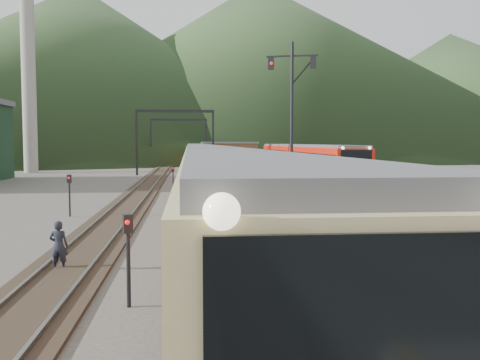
{
  "coord_description": "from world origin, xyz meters",
  "views": [
    {
      "loc": [
        -1.25,
        -10.98,
        4.01
      ],
      "look_at": [
        1.49,
        17.31,
        2.0
      ],
      "focal_mm": 40.0,
      "sensor_mm": 36.0,
      "label": 1
    }
  ],
  "objects": [
    {
      "name": "ground",
      "position": [
        0.0,
        0.0,
        0.0
      ],
      "size": [
        400.0,
        400.0,
        0.0
      ],
      "primitive_type": "plane",
      "color": "#47423D",
      "rests_on": "ground"
    },
    {
      "name": "track_main",
      "position": [
        0.0,
        40.0,
        0.07
      ],
      "size": [
        2.6,
        200.0,
        0.23
      ],
      "color": "black",
      "rests_on": "ground"
    },
    {
      "name": "track_far",
      "position": [
        -5.0,
        40.0,
        0.07
      ],
      "size": [
        2.6,
        200.0,
        0.23
      ],
      "color": "black",
      "rests_on": "ground"
    },
    {
      "name": "track_second",
      "position": [
        11.5,
        40.0,
        0.07
      ],
      "size": [
        2.6,
        200.0,
        0.23
      ],
      "color": "black",
      "rests_on": "ground"
    },
    {
      "name": "platform",
      "position": [
        5.6,
        38.0,
        0.5
      ],
      "size": [
        8.0,
        100.0,
        1.0
      ],
      "primitive_type": "cube",
      "color": "gray",
      "rests_on": "ground"
    },
    {
      "name": "gantry_near",
      "position": [
        -2.85,
        55.0,
        5.59
      ],
      "size": [
        9.55,
        0.25,
        8.0
      ],
      "color": "black",
      "rests_on": "ground"
    },
    {
      "name": "gantry_far",
      "position": [
        -2.85,
        80.0,
        5.59
      ],
      "size": [
        9.55,
        0.25,
        8.0
      ],
      "color": "black",
      "rests_on": "ground"
    },
    {
      "name": "smokestack",
      "position": [
        -22.0,
        62.0,
        15.0
      ],
      "size": [
        1.8,
        1.8,
        30.0
      ],
      "primitive_type": "cylinder",
      "color": "#9E998E",
      "rests_on": "ground"
    },
    {
      "name": "station_shed",
      "position": [
        5.6,
        78.0,
        2.57
      ],
      "size": [
        9.4,
        4.4,
        3.1
      ],
      "color": "brown",
      "rests_on": "platform"
    },
    {
      "name": "hill_a",
      "position": [
        -40.0,
        190.0,
        30.0
      ],
      "size": [
        180.0,
        180.0,
        60.0
      ],
      "primitive_type": "cone",
      "color": "#374D29",
      "rests_on": "ground"
    },
    {
      "name": "hill_b",
      "position": [
        30.0,
        230.0,
        37.5
      ],
      "size": [
        220.0,
        220.0,
        75.0
      ],
      "primitive_type": "cone",
      "color": "#374D29",
      "rests_on": "ground"
    },
    {
      "name": "hill_c",
      "position": [
        110.0,
        210.0,
        25.0
      ],
      "size": [
        160.0,
        160.0,
        50.0
      ],
      "primitive_type": "cone",
      "color": "#374D29",
      "rests_on": "ground"
    },
    {
      "name": "main_train",
      "position": [
        0.0,
        41.3,
        1.97
      ],
      "size": [
        2.85,
        97.93,
        3.48
      ],
      "color": "#D6BE80",
      "rests_on": "track_main"
    },
    {
      "name": "second_train",
      "position": [
        11.5,
        48.7,
        2.02
      ],
      "size": [
        2.94,
        40.04,
        3.59
      ],
      "color": "red",
      "rests_on": "track_second"
    },
    {
      "name": "signal_mast",
      "position": [
        3.17,
        11.71,
        5.42
      ],
      "size": [
        2.14,
        0.73,
        7.27
      ],
      "color": "black",
      "rests_on": "platform"
    },
    {
      "name": "short_signal_a",
      "position": [
        -2.72,
        1.98,
        1.46
      ],
      "size": [
        0.26,
        0.22,
        2.27
      ],
      "color": "black",
      "rests_on": "ground"
    },
    {
      "name": "short_signal_b",
      "position": [
        -2.4,
        28.89,
        1.46
      ],
      "size": [
        0.22,
        0.16,
        2.27
      ],
      "color": "black",
      "rests_on": "ground"
    },
    {
      "name": "short_signal_c",
      "position": [
        -7.65,
        18.43,
        1.46
      ],
      "size": [
        0.23,
        0.17,
        2.27
      ],
      "color": "black",
      "rests_on": "ground"
    },
    {
      "name": "worker",
      "position": [
        -5.31,
        5.96,
        0.79
      ],
      "size": [
        0.59,
        0.39,
        1.58
      ],
      "primitive_type": "imported",
      "rotation": [
        0.0,
        0.0,
        3.11
      ],
      "color": "#20222E",
      "rests_on": "ground"
    }
  ]
}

